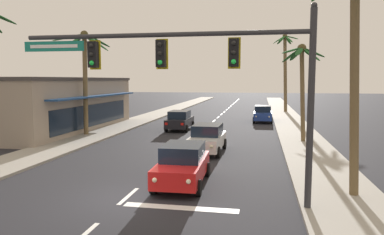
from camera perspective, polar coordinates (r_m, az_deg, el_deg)
name	(u,v)px	position (r m, az deg, el deg)	size (l,w,h in m)	color
ground_plane	(126,198)	(13.98, -10.31, -12.33)	(220.00, 220.00, 0.00)	#232328
sidewalk_right	(295,129)	(32.79, 15.81, -1.79)	(3.20, 110.00, 0.14)	#9E998E
sidewalk_left	(124,125)	(35.01, -10.53, -1.19)	(3.20, 110.00, 0.14)	#9E998E
lane_markings	(212,126)	(34.03, 3.13, -1.41)	(4.28, 89.71, 0.01)	silver
traffic_signal_mast	(206,67)	(12.38, 2.15, 7.92)	(10.29, 0.41, 6.78)	#2D2D33
sedan_lead_at_stop_bar	(183,164)	(15.30, -1.46, -7.31)	(2.04, 4.49, 1.68)	red
sedan_third_in_queue	(207,138)	(21.91, 2.40, -3.26)	(2.04, 4.49, 1.68)	silver
sedan_oncoming_far	(180,120)	(31.61, -1.93, -0.42)	(1.96, 4.46, 1.68)	black
sedan_parked_nearest_kerb	(263,114)	(38.29, 11.02, 0.59)	(1.98, 4.46, 1.68)	navy
palm_left_second	(85,60)	(29.21, -16.39, 8.58)	(4.14, 4.36, 8.06)	brown
palm_right_nearest	(356,10)	(14.52, 24.24, 15.08)	(4.46, 4.24, 8.99)	brown
palm_right_second	(302,69)	(25.93, 16.84, 7.27)	(3.07, 3.04, 6.77)	brown
palm_right_farthest	(285,64)	(49.57, 14.38, 8.18)	(3.31, 2.92, 10.28)	brown
storefront_strip_left	(57,104)	(33.33, -20.42, 1.99)	(7.91, 16.84, 4.54)	gray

